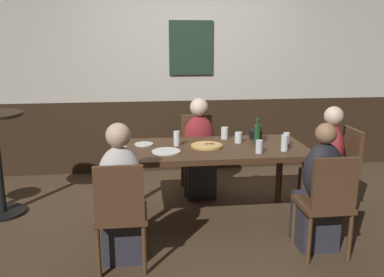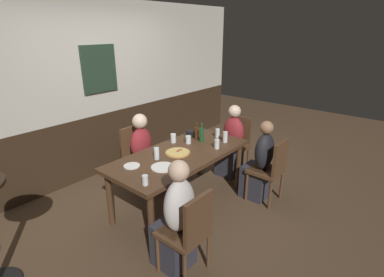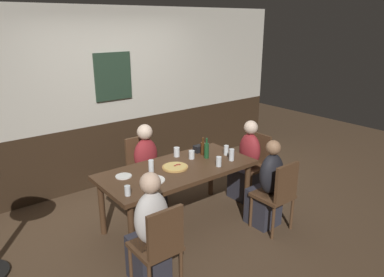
{
  "view_description": "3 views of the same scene",
  "coord_description": "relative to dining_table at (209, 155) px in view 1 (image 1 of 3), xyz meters",
  "views": [
    {
      "loc": [
        -0.64,
        -3.83,
        1.78
      ],
      "look_at": [
        -0.18,
        -0.05,
        0.84
      ],
      "focal_mm": 39.2,
      "sensor_mm": 36.0,
      "label": 1
    },
    {
      "loc": [
        -2.48,
        -2.27,
        2.2
      ],
      "look_at": [
        0.18,
        -0.04,
        0.89
      ],
      "focal_mm": 27.62,
      "sensor_mm": 36.0,
      "label": 2
    },
    {
      "loc": [
        -2.29,
        -3.21,
        2.39
      ],
      "look_at": [
        0.22,
        0.0,
        1.06
      ],
      "focal_mm": 33.75,
      "sensor_mm": 36.0,
      "label": 3
    }
  ],
  "objects": [
    {
      "name": "chair_mid_far",
      "position": [
        0.0,
        0.85,
        -0.17
      ],
      "size": [
        0.4,
        0.4,
        0.88
      ],
      "color": "#513521",
      "rests_on": "ground_plane"
    },
    {
      "name": "chair_head_east",
      "position": [
        1.35,
        0.0,
        -0.17
      ],
      "size": [
        0.4,
        0.4,
        0.88
      ],
      "color": "#513521",
      "rests_on": "ground_plane"
    },
    {
      "name": "chair_left_near",
      "position": [
        -0.82,
        -0.85,
        -0.17
      ],
      "size": [
        0.4,
        0.4,
        0.88
      ],
      "color": "#513521",
      "rests_on": "ground_plane"
    },
    {
      "name": "tumbler_water",
      "position": [
        0.41,
        -0.26,
        0.13
      ],
      "size": [
        0.07,
        0.07,
        0.12
      ],
      "color": "silver",
      "rests_on": "dining_table"
    },
    {
      "name": "pint_glass_pale",
      "position": [
        -0.81,
        -0.27,
        0.13
      ],
      "size": [
        0.06,
        0.06,
        0.1
      ],
      "color": "silver",
      "rests_on": "dining_table"
    },
    {
      "name": "plate_white_small",
      "position": [
        -0.63,
        0.16,
        0.08
      ],
      "size": [
        0.18,
        0.18,
        0.01
      ],
      "primitive_type": "cylinder",
      "color": "white",
      "rests_on": "dining_table"
    },
    {
      "name": "pint_glass_amber",
      "position": [
        0.75,
        -0.04,
        0.14
      ],
      "size": [
        0.06,
        0.06,
        0.13
      ],
      "color": "silver",
      "rests_on": "dining_table"
    },
    {
      "name": "dining_table",
      "position": [
        0.0,
        0.0,
        0.0
      ],
      "size": [
        1.86,
        0.86,
        0.74
      ],
      "color": "#472D1C",
      "rests_on": "ground_plane"
    },
    {
      "name": "person_head_east",
      "position": [
        1.18,
        0.0,
        -0.2
      ],
      "size": [
        0.37,
        0.34,
        1.11
      ],
      "color": "#2D2D38",
      "rests_on": "ground_plane"
    },
    {
      "name": "chair_right_near",
      "position": [
        0.82,
        -0.85,
        -0.17
      ],
      "size": [
        0.4,
        0.4,
        0.88
      ],
      "color": "#513521",
      "rests_on": "ground_plane"
    },
    {
      "name": "wall_back",
      "position": [
        0.0,
        1.65,
        0.64
      ],
      "size": [
        6.4,
        0.13,
        2.6
      ],
      "color": "#332316",
      "rests_on": "ground_plane"
    },
    {
      "name": "person_right_near",
      "position": [
        0.82,
        -0.68,
        -0.2
      ],
      "size": [
        0.34,
        0.37,
        1.1
      ],
      "color": "#2D2D38",
      "rests_on": "ground_plane"
    },
    {
      "name": "beer_glass_half",
      "position": [
        0.21,
        0.31,
        0.13
      ],
      "size": [
        0.08,
        0.08,
        0.12
      ],
      "color": "silver",
      "rests_on": "dining_table"
    },
    {
      "name": "tumbler_short",
      "position": [
        -0.31,
        0.09,
        0.14
      ],
      "size": [
        0.06,
        0.06,
        0.14
      ],
      "color": "silver",
      "rests_on": "dining_table"
    },
    {
      "name": "ground_plane",
      "position": [
        0.0,
        0.0,
        -0.66
      ],
      "size": [
        12.0,
        12.0,
        0.0
      ],
      "primitive_type": "plane",
      "color": "#4C3826"
    },
    {
      "name": "person_left_near",
      "position": [
        -0.82,
        -0.69,
        -0.18
      ],
      "size": [
        0.34,
        0.37,
        1.15
      ],
      "color": "#2D2D38",
      "rests_on": "ground_plane"
    },
    {
      "name": "person_mid_far",
      "position": [
        -0.0,
        0.68,
        -0.19
      ],
      "size": [
        0.34,
        0.37,
        1.11
      ],
      "color": "#2D2D38",
      "rests_on": "ground_plane"
    },
    {
      "name": "plate_white_large",
      "position": [
        -0.42,
        -0.13,
        0.08
      ],
      "size": [
        0.27,
        0.27,
        0.01
      ],
      "primitive_type": "cylinder",
      "color": "white",
      "rests_on": "dining_table"
    },
    {
      "name": "pizza",
      "position": [
        -0.03,
        0.02,
        0.09
      ],
      "size": [
        0.31,
        0.31,
        0.03
      ],
      "color": "tan",
      "rests_on": "dining_table"
    },
    {
      "name": "condiment_caddy",
      "position": [
        0.53,
        0.27,
        0.12
      ],
      "size": [
        0.11,
        0.09,
        0.09
      ],
      "primitive_type": "cube",
      "color": "black",
      "rests_on": "dining_table"
    },
    {
      "name": "pint_glass_stout",
      "position": [
        0.31,
        0.13,
        0.13
      ],
      "size": [
        0.07,
        0.07,
        0.11
      ],
      "color": "silver",
      "rests_on": "dining_table"
    },
    {
      "name": "beer_bottle_green",
      "position": [
        0.48,
        0.04,
        0.18
      ],
      "size": [
        0.06,
        0.06,
        0.26
      ],
      "color": "#194723",
      "rests_on": "dining_table"
    },
    {
      "name": "beer_bottle_brown",
      "position": [
        0.52,
        0.16,
        0.17
      ],
      "size": [
        0.06,
        0.06,
        0.23
      ],
      "color": "#42230F",
      "rests_on": "dining_table"
    },
    {
      "name": "highball_clear",
      "position": [
        0.66,
        -0.22,
        0.14
      ],
      "size": [
        0.06,
        0.06,
        0.15
      ],
      "color": "silver",
      "rests_on": "dining_table"
    }
  ]
}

